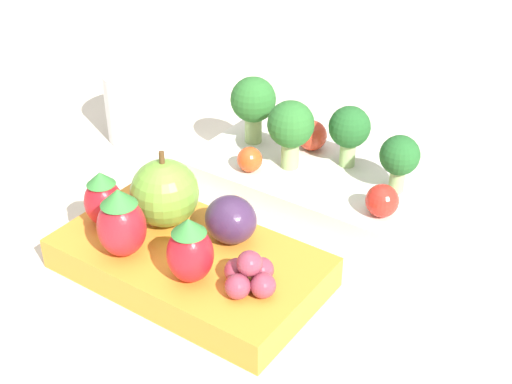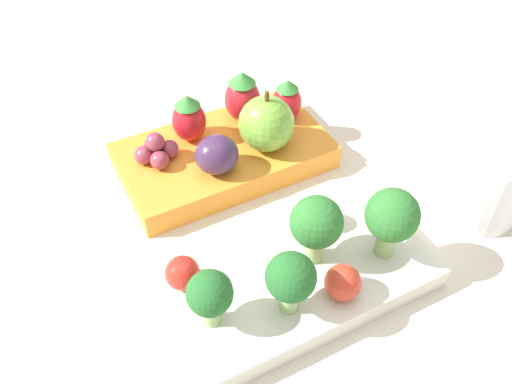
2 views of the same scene
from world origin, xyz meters
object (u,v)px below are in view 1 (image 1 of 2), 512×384
at_px(broccoli_floret_1, 291,127).
at_px(broccoli_floret_2, 253,102).
at_px(bento_box_savoury, 311,180).
at_px(cherry_tomato_2, 312,135).
at_px(grape_cluster, 250,275).
at_px(broccoli_floret_3, 349,129).
at_px(plum, 231,220).
at_px(apple, 165,193).
at_px(cherry_tomato_0, 250,159).
at_px(bento_box_fruit, 190,263).
at_px(cherry_tomato_1, 382,201).
at_px(strawberry_0, 190,251).
at_px(strawberry_1, 121,223).
at_px(strawberry_2, 103,199).
at_px(drinking_cup, 146,104).

height_order(broccoli_floret_1, broccoli_floret_2, broccoli_floret_2).
bearing_deg(broccoli_floret_2, bento_box_savoury, -4.53).
height_order(bento_box_savoury, cherry_tomato_2, cherry_tomato_2).
height_order(cherry_tomato_2, grape_cluster, grape_cluster).
height_order(bento_box_savoury, broccoli_floret_3, broccoli_floret_3).
distance_m(broccoli_floret_3, plum, 0.14).
xyz_separation_m(bento_box_savoury, apple, (-0.03, -0.13, 0.04)).
relative_size(cherry_tomato_0, cherry_tomato_2, 0.80).
relative_size(bento_box_fruit, cherry_tomato_1, 7.85).
xyz_separation_m(broccoli_floret_1, plum, (0.04, -0.11, -0.02)).
xyz_separation_m(broccoli_floret_2, strawberry_0, (0.10, -0.17, -0.01)).
bearing_deg(bento_box_savoury, plum, -79.95).
relative_size(broccoli_floret_2, cherry_tomato_0, 2.86).
xyz_separation_m(cherry_tomato_1, plum, (-0.06, -0.10, 0.01)).
relative_size(cherry_tomato_0, cherry_tomato_1, 0.84).
height_order(cherry_tomato_1, plum, plum).
xyz_separation_m(bento_box_fruit, cherry_tomato_1, (0.07, 0.13, 0.02)).
height_order(strawberry_0, plum, strawberry_0).
xyz_separation_m(strawberry_1, strawberry_2, (-0.04, 0.01, -0.00)).
bearing_deg(plum, drinking_cup, 154.32).
relative_size(cherry_tomato_0, grape_cluster, 0.54).
xyz_separation_m(broccoli_floret_2, plum, (0.09, -0.12, -0.02)).
relative_size(strawberry_0, plum, 1.25).
xyz_separation_m(apple, plum, (0.05, 0.01, -0.01)).
relative_size(broccoli_floret_3, cherry_tomato_0, 2.50).
relative_size(cherry_tomato_1, plum, 0.67).
height_order(cherry_tomato_0, strawberry_1, strawberry_1).
xyz_separation_m(plum, drinking_cup, (-0.20, 0.09, -0.01)).
bearing_deg(strawberry_2, cherry_tomato_2, 78.76).
xyz_separation_m(cherry_tomato_1, strawberry_2, (-0.14, -0.14, 0.01)).
bearing_deg(bento_box_fruit, cherry_tomato_0, 111.68).
distance_m(cherry_tomato_2, strawberry_2, 0.19).
xyz_separation_m(apple, drinking_cup, (-0.15, 0.11, -0.02)).
bearing_deg(bento_box_savoury, broccoli_floret_2, 175.47).
bearing_deg(drinking_cup, broccoli_floret_1, 5.94).
distance_m(broccoli_floret_3, drinking_cup, 0.20).
xyz_separation_m(bento_box_savoury, grape_cluster, (0.07, -0.15, 0.02)).
bearing_deg(strawberry_1, drinking_cup, 134.93).
bearing_deg(broccoli_floret_2, cherry_tomato_1, -9.26).
height_order(bento_box_fruit, strawberry_0, strawberry_0).
height_order(bento_box_fruit, cherry_tomato_2, cherry_tomato_2).
relative_size(cherry_tomato_2, plum, 0.70).
height_order(strawberry_1, strawberry_2, strawberry_1).
bearing_deg(cherry_tomato_0, broccoli_floret_2, 128.37).
relative_size(bento_box_savoury, bento_box_fruit, 1.07).
xyz_separation_m(cherry_tomato_0, apple, (0.01, -0.10, 0.02)).
distance_m(cherry_tomato_1, drinking_cup, 0.25).
relative_size(broccoli_floret_2, strawberry_0, 1.29).
bearing_deg(bento_box_fruit, drinking_cup, 146.28).
bearing_deg(plum, cherry_tomato_0, 124.71).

